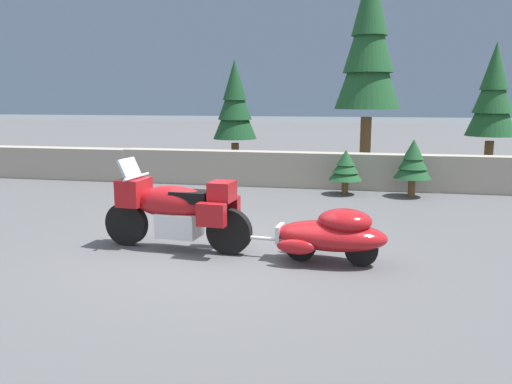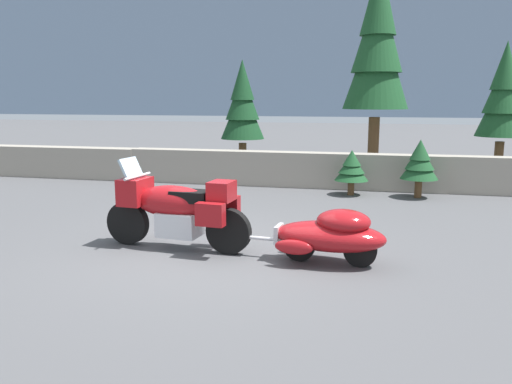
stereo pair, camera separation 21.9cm
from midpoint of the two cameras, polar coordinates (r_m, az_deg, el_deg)
The scene contains 10 objects.
ground_plane at distance 7.59m, azimuth -4.92°, elevation -6.67°, with size 80.00×80.00×0.00m, color #4C4C4F.
stone_guard_wall at distance 13.25m, azimuth 1.63°, elevation 2.59°, with size 24.00×0.56×0.88m.
distant_ridgeline at distance 103.07m, azimuth 12.54°, elevation 13.27°, with size 240.00×80.00×16.00m, color #7F93AD.
touring_motorcycle at distance 7.70m, azimuth -8.01°, elevation -1.71°, with size 2.31×0.85×1.33m.
car_shaped_trailer at distance 7.06m, azimuth 9.06°, elevation -4.60°, with size 2.22×0.85×0.76m.
pine_tree_tall at distance 14.85m, azimuth 13.62°, elevation 15.66°, with size 1.77×1.77×5.86m.
pine_tree_secondary at distance 14.80m, azimuth -1.07°, elevation 9.66°, with size 1.23×1.23×3.27m.
pine_tree_far_right at distance 15.37m, azimuth 25.94°, elevation 9.62°, with size 1.32×1.32×3.68m.
pine_sapling_near at distance 12.12m, azimuth 10.97°, elevation 2.71°, with size 0.78×0.78×1.04m.
pine_sapling_farther at distance 12.14m, azimuth 18.04°, elevation 3.20°, with size 0.83×0.83×1.31m.
Camera 2 is at (2.43, -6.86, 2.21)m, focal length 36.42 mm.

